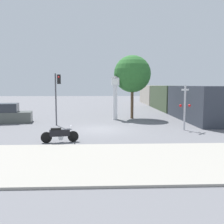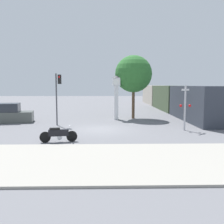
{
  "view_description": "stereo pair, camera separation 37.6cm",
  "coord_description": "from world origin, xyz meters",
  "px_view_note": "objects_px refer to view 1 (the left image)",
  "views": [
    {
      "loc": [
        0.12,
        -19.44,
        3.5
      ],
      "look_at": [
        0.94,
        0.26,
        1.36
      ],
      "focal_mm": 40.0,
      "sensor_mm": 36.0,
      "label": 1
    },
    {
      "loc": [
        0.5,
        -19.45,
        3.5
      ],
      "look_at": [
        0.94,
        0.26,
        1.36
      ],
      "focal_mm": 40.0,
      "sensor_mm": 36.0,
      "label": 2
    }
  ],
  "objects_px": {
    "motorcycle": "(60,135)",
    "traffic_light": "(57,90)",
    "parked_car": "(7,115)",
    "freight_train": "(167,98)",
    "railroad_crossing_signal": "(185,106)",
    "street_tree": "(132,74)",
    "clock_tower": "(115,91)"
  },
  "relations": [
    {
      "from": "motorcycle",
      "to": "street_tree",
      "type": "height_order",
      "value": "street_tree"
    },
    {
      "from": "motorcycle",
      "to": "traffic_light",
      "type": "height_order",
      "value": "traffic_light"
    },
    {
      "from": "motorcycle",
      "to": "parked_car",
      "type": "distance_m",
      "value": 10.31
    },
    {
      "from": "motorcycle",
      "to": "clock_tower",
      "type": "relative_size",
      "value": 0.51
    },
    {
      "from": "traffic_light",
      "to": "railroad_crossing_signal",
      "type": "bearing_deg",
      "value": -14.82
    },
    {
      "from": "clock_tower",
      "to": "street_tree",
      "type": "xyz_separation_m",
      "value": [
        1.8,
        0.73,
        1.71
      ]
    },
    {
      "from": "freight_train",
      "to": "street_tree",
      "type": "relative_size",
      "value": 5.0
    },
    {
      "from": "railroad_crossing_signal",
      "to": "traffic_light",
      "type": "bearing_deg",
      "value": 165.18
    },
    {
      "from": "traffic_light",
      "to": "parked_car",
      "type": "bearing_deg",
      "value": 160.62
    },
    {
      "from": "clock_tower",
      "to": "motorcycle",
      "type": "bearing_deg",
      "value": -111.49
    },
    {
      "from": "clock_tower",
      "to": "street_tree",
      "type": "distance_m",
      "value": 2.59
    },
    {
      "from": "traffic_light",
      "to": "street_tree",
      "type": "bearing_deg",
      "value": 31.45
    },
    {
      "from": "traffic_light",
      "to": "railroad_crossing_signal",
      "type": "xyz_separation_m",
      "value": [
        10.21,
        -2.7,
        -1.16
      ]
    },
    {
      "from": "clock_tower",
      "to": "traffic_light",
      "type": "relative_size",
      "value": 0.99
    },
    {
      "from": "motorcycle",
      "to": "street_tree",
      "type": "xyz_separation_m",
      "value": [
        5.75,
        10.76,
        4.14
      ]
    },
    {
      "from": "clock_tower",
      "to": "railroad_crossing_signal",
      "type": "bearing_deg",
      "value": -51.06
    },
    {
      "from": "traffic_light",
      "to": "street_tree",
      "type": "distance_m",
      "value": 8.32
    },
    {
      "from": "freight_train",
      "to": "railroad_crossing_signal",
      "type": "bearing_deg",
      "value": -100.07
    },
    {
      "from": "railroad_crossing_signal",
      "to": "street_tree",
      "type": "distance_m",
      "value": 8.15
    },
    {
      "from": "clock_tower",
      "to": "railroad_crossing_signal",
      "type": "height_order",
      "value": "clock_tower"
    },
    {
      "from": "freight_train",
      "to": "clock_tower",
      "type": "bearing_deg",
      "value": -127.9
    },
    {
      "from": "traffic_light",
      "to": "street_tree",
      "type": "height_order",
      "value": "street_tree"
    },
    {
      "from": "motorcycle",
      "to": "street_tree",
      "type": "bearing_deg",
      "value": 52.55
    },
    {
      "from": "motorcycle",
      "to": "traffic_light",
      "type": "bearing_deg",
      "value": 91.35
    },
    {
      "from": "clock_tower",
      "to": "street_tree",
      "type": "height_order",
      "value": "street_tree"
    },
    {
      "from": "motorcycle",
      "to": "railroad_crossing_signal",
      "type": "relative_size",
      "value": 0.65
    },
    {
      "from": "clock_tower",
      "to": "parked_car",
      "type": "height_order",
      "value": "clock_tower"
    },
    {
      "from": "freight_train",
      "to": "street_tree",
      "type": "height_order",
      "value": "street_tree"
    },
    {
      "from": "freight_train",
      "to": "traffic_light",
      "type": "height_order",
      "value": "traffic_light"
    },
    {
      "from": "motorcycle",
      "to": "traffic_light",
      "type": "distance_m",
      "value": 7.09
    },
    {
      "from": "traffic_light",
      "to": "motorcycle",
      "type": "bearing_deg",
      "value": -79.33
    },
    {
      "from": "freight_train",
      "to": "traffic_light",
      "type": "distance_m",
      "value": 19.08
    }
  ]
}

